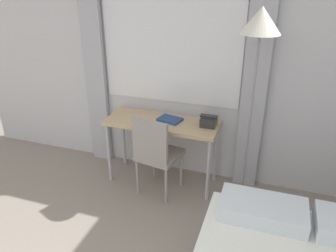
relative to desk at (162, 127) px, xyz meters
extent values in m
cube|color=silver|center=(0.15, 0.31, 0.69)|extent=(5.29, 0.05, 2.70)
cube|color=white|center=(0.00, 0.28, 0.94)|extent=(1.48, 0.01, 1.50)
cube|color=#B2B2BC|center=(-0.88, 0.24, 0.64)|extent=(0.24, 0.06, 2.60)
cube|color=#B2B2BC|center=(0.88, 0.24, 0.64)|extent=(0.24, 0.06, 2.60)
cube|color=tan|center=(0.00, 0.00, 0.05)|extent=(1.18, 0.45, 0.04)
cylinder|color=#B2B2B7|center=(-0.55, -0.19, -0.31)|extent=(0.04, 0.04, 0.69)
cylinder|color=#B2B2B7|center=(0.55, -0.19, -0.31)|extent=(0.04, 0.04, 0.69)
cylinder|color=#B2B2B7|center=(-0.55, 0.19, -0.31)|extent=(0.04, 0.04, 0.69)
cylinder|color=#B2B2B7|center=(0.55, 0.19, -0.31)|extent=(0.04, 0.04, 0.69)
cube|color=gray|center=(0.03, -0.17, -0.23)|extent=(0.46, 0.46, 0.05)
cube|color=gray|center=(0.00, -0.35, 0.01)|extent=(0.38, 0.10, 0.43)
cylinder|color=gray|center=(-0.16, -0.31, -0.46)|extent=(0.03, 0.03, 0.40)
cylinder|color=gray|center=(0.17, -0.37, -0.46)|extent=(0.03, 0.03, 0.40)
cylinder|color=gray|center=(-0.10, 0.02, -0.46)|extent=(0.03, 0.03, 0.40)
cylinder|color=gray|center=(0.23, -0.03, -0.46)|extent=(0.03, 0.03, 0.40)
cube|color=silver|center=(1.10, -0.98, -0.04)|extent=(0.60, 0.32, 0.12)
cylinder|color=#4C4C51|center=(0.89, -0.14, -0.64)|extent=(0.30, 0.30, 0.03)
cylinder|color=gray|center=(0.89, -0.14, 0.20)|extent=(0.02, 0.02, 1.65)
cone|color=silver|center=(0.89, -0.14, 1.13)|extent=(0.33, 0.33, 0.21)
cube|color=#2D2D2D|center=(0.48, 0.05, 0.12)|extent=(0.15, 0.16, 0.09)
cube|color=#2D2D2D|center=(0.48, 0.05, 0.17)|extent=(0.17, 0.06, 0.02)
cube|color=navy|center=(0.08, 0.04, 0.08)|extent=(0.27, 0.22, 0.02)
cube|color=white|center=(0.08, 0.04, 0.09)|extent=(0.25, 0.21, 0.01)
camera|label=1|loc=(1.05, -2.92, 1.47)|focal=35.00mm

